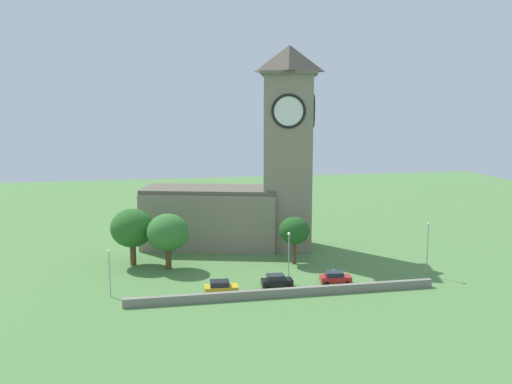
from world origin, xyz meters
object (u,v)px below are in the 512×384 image
car_yellow (221,288)px  tree_riverside_east (168,233)px  car_black (277,281)px  tree_churchyard (132,228)px  streetlamp_west_end (109,265)px  church (248,184)px  tree_riverside_west (294,231)px  streetlamp_west_mid (289,249)px  car_red (335,278)px  streetlamp_central (428,241)px

car_yellow → tree_riverside_east: bearing=116.4°
car_black → tree_churchyard: (-19.15, 14.26, 4.88)m
streetlamp_west_end → tree_riverside_east: 13.15m
church → tree_riverside_east: 18.34m
tree_riverside_west → streetlamp_west_mid: bearing=-109.8°
car_yellow → tree_riverside_east: 14.78m
car_black → car_red: size_ratio=0.97×
car_black → tree_riverside_east: size_ratio=0.50×
church → car_yellow: church is taller
car_red → streetlamp_west_end: bearing=178.9°
tree_churchyard → church: bearing=21.6°
streetlamp_west_end → tree_riverside_west: 28.52m
streetlamp_west_mid → tree_riverside_west: (3.16, 8.79, 0.43)m
streetlamp_west_end → streetlamp_west_mid: bearing=2.1°
car_red → tree_riverside_west: tree_riverside_west is taller
streetlamp_central → tree_riverside_west: bearing=151.5°
streetlamp_west_end → streetlamp_central: streetlamp_central is taller
car_black → church: bearing=89.9°
car_black → tree_riverside_west: bearing=63.3°
streetlamp_west_mid → tree_riverside_west: bearing=70.2°
streetlamp_central → tree_churchyard: (-41.51, 13.18, 0.68)m
car_red → tree_churchyard: 31.26m
tree_riverside_west → car_yellow: bearing=-137.8°
car_red → streetlamp_central: bearing=3.8°
car_red → streetlamp_west_end: size_ratio=0.70×
church → car_red: 25.37m
car_black → tree_riverside_west: 12.38m
car_yellow → tree_churchyard: tree_churchyard is taller
tree_churchyard → car_red: bearing=-27.2°
car_black → streetlamp_west_mid: size_ratio=0.59×
car_red → car_black: bearing=-179.0°
tree_churchyard → car_yellow: bearing=-53.5°
streetlamp_central → tree_churchyard: bearing=162.4°
streetlamp_west_end → church: bearing=44.3°
streetlamp_central → tree_riverside_west: size_ratio=1.06×
church → streetlamp_west_end: bearing=-135.7°
streetlamp_west_mid → streetlamp_central: size_ratio=0.92×
car_yellow → car_red: bearing=5.1°
streetlamp_west_end → car_red: bearing=-1.1°
car_red → tree_riverside_west: bearing=106.7°
car_yellow → streetlamp_central: streetlamp_central is taller
streetlamp_central → tree_churchyard: tree_churchyard is taller
church → tree_riverside_east: church is taller
car_red → car_yellow: bearing=-174.9°
church → streetlamp_west_mid: size_ratio=4.75×
car_yellow → tree_churchyard: (-11.48, 15.54, 4.86)m
car_yellow → tree_churchyard: 19.92m
streetlamp_west_end → streetlamp_central: (43.96, 0.37, 0.91)m
car_yellow → car_black: (7.67, 1.28, -0.02)m
streetlamp_west_end → tree_churchyard: 13.86m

